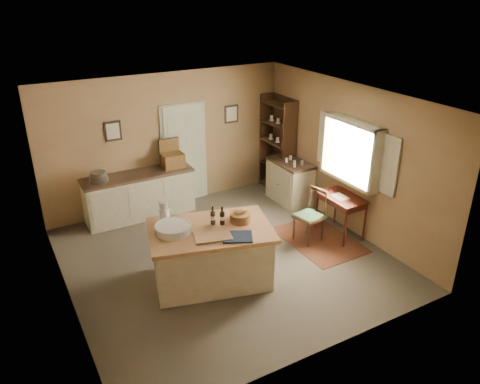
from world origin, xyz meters
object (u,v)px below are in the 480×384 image
object	(u,v)px
right_cabinet	(290,181)
shelving_unit	(279,145)
writing_desk	(342,201)
desk_chair	(309,217)
work_island	(210,253)
sideboard	(140,194)

from	to	relation	value
right_cabinet	shelving_unit	bearing A→B (deg)	77.02
writing_desk	desk_chair	xyz separation A→B (m)	(-0.63, 0.10, -0.19)
writing_desk	desk_chair	distance (m)	0.67
work_island	sideboard	size ratio (longest dim) A/B	0.97
work_island	sideboard	distance (m)	2.64
shelving_unit	sideboard	bearing A→B (deg)	176.30
writing_desk	right_cabinet	world-z (taller)	right_cabinet
work_island	desk_chair	distance (m)	2.07
work_island	sideboard	world-z (taller)	work_island
sideboard	desk_chair	world-z (taller)	sideboard
writing_desk	right_cabinet	distance (m)	1.62
shelving_unit	work_island	bearing A→B (deg)	-139.44
writing_desk	work_island	bearing A→B (deg)	-176.64
sideboard	right_cabinet	world-z (taller)	sideboard
writing_desk	shelving_unit	world-z (taller)	shelving_unit
sideboard	work_island	bearing A→B (deg)	-84.62
right_cabinet	work_island	bearing A→B (deg)	-146.74
desk_chair	shelving_unit	xyz separation A→B (m)	(0.79, 2.18, 0.56)
sideboard	shelving_unit	world-z (taller)	shelving_unit
writing_desk	shelving_unit	bearing A→B (deg)	86.12
writing_desk	desk_chair	size ratio (longest dim) A/B	0.92
desk_chair	right_cabinet	size ratio (longest dim) A/B	0.91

